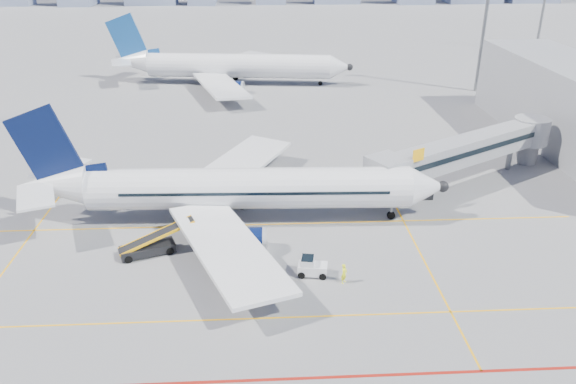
# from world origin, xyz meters

# --- Properties ---
(ground) EXTENTS (420.00, 420.00, 0.00)m
(ground) POSITION_xyz_m (0.00, 0.00, 0.00)
(ground) COLOR slate
(ground) RESTS_ON ground
(apron_markings) EXTENTS (90.00, 35.12, 0.01)m
(apron_markings) POSITION_xyz_m (-0.58, -3.91, 0.01)
(apron_markings) COLOR #FBAB0D
(apron_markings) RESTS_ON ground
(jet_bridge) EXTENTS (23.55, 15.78, 6.30)m
(jet_bridge) POSITION_xyz_m (23.51, 16.91, 3.74)
(jet_bridge) COLOR gray
(jet_bridge) RESTS_ON ground
(floodlight_mast_ne) EXTENTS (3.20, 0.61, 25.45)m
(floodlight_mast_ne) POSITION_xyz_m (38.00, 55.00, 13.59)
(floodlight_mast_ne) COLOR slate
(floodlight_mast_ne) RESTS_ON ground
(main_aircraft) EXTENTS (39.47, 34.39, 11.50)m
(main_aircraft) POSITION_xyz_m (-1.99, 8.98, 3.22)
(main_aircraft) COLOR silver
(main_aircraft) RESTS_ON ground
(second_aircraft) EXTENTS (43.28, 37.63, 12.67)m
(second_aircraft) POSITION_xyz_m (-4.54, 62.27, 3.22)
(second_aircraft) COLOR silver
(second_aircraft) RESTS_ON ground
(baggage_tug) EXTENTS (2.46, 1.73, 1.58)m
(baggage_tug) POSITION_xyz_m (4.48, -0.69, 0.76)
(baggage_tug) COLOR silver
(baggage_tug) RESTS_ON ground
(cargo_dolly) EXTENTS (4.04, 2.06, 2.14)m
(cargo_dolly) POSITION_xyz_m (-0.47, -1.72, 1.18)
(cargo_dolly) COLOR black
(cargo_dolly) RESTS_ON ground
(belt_loader) EXTENTS (6.48, 3.48, 2.63)m
(belt_loader) POSITION_xyz_m (-8.77, 3.28, 0.68)
(belt_loader) COLOR black
(belt_loader) RESTS_ON ground
(ramp_worker) EXTENTS (0.67, 0.71, 1.63)m
(ramp_worker) POSITION_xyz_m (6.91, -1.89, 0.82)
(ramp_worker) COLOR #F7FF1A
(ramp_worker) RESTS_ON ground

